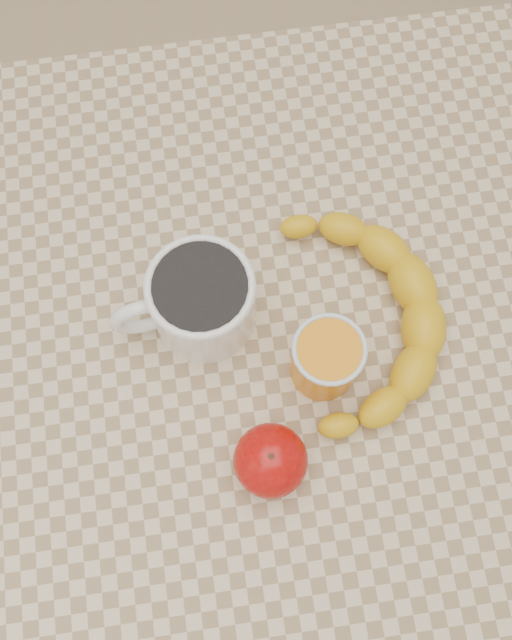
{
  "coord_description": "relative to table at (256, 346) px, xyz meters",
  "views": [
    {
      "loc": [
        -0.03,
        -0.24,
        1.53
      ],
      "look_at": [
        0.0,
        0.0,
        0.77
      ],
      "focal_mm": 40.0,
      "sensor_mm": 36.0,
      "label": 1
    }
  ],
  "objects": [
    {
      "name": "coffee_mug",
      "position": [
        -0.06,
        0.02,
        0.14
      ],
      "size": [
        0.17,
        0.13,
        0.1
      ],
      "color": "white",
      "rests_on": "table"
    },
    {
      "name": "table",
      "position": [
        0.0,
        0.0,
        0.0
      ],
      "size": [
        0.8,
        0.8,
        0.75
      ],
      "color": "beige",
      "rests_on": "ground"
    },
    {
      "name": "ground",
      "position": [
        0.0,
        0.0,
        -0.66
      ],
      "size": [
        3.0,
        3.0,
        0.0
      ],
      "primitive_type": "plane",
      "color": "tan",
      "rests_on": "ground"
    },
    {
      "name": "orange_juice_glass",
      "position": [
        0.07,
        -0.06,
        0.13
      ],
      "size": [
        0.08,
        0.08,
        0.09
      ],
      "color": "orange",
      "rests_on": "table"
    },
    {
      "name": "banana",
      "position": [
        0.12,
        -0.02,
        0.11
      ],
      "size": [
        0.31,
        0.38,
        0.05
      ],
      "primitive_type": null,
      "rotation": [
        0.0,
        0.0,
        -0.15
      ],
      "color": "gold",
      "rests_on": "table"
    },
    {
      "name": "apple",
      "position": [
        -0.01,
        -0.16,
        0.12
      ],
      "size": [
        0.09,
        0.09,
        0.07
      ],
      "color": "#900407",
      "rests_on": "table"
    }
  ]
}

